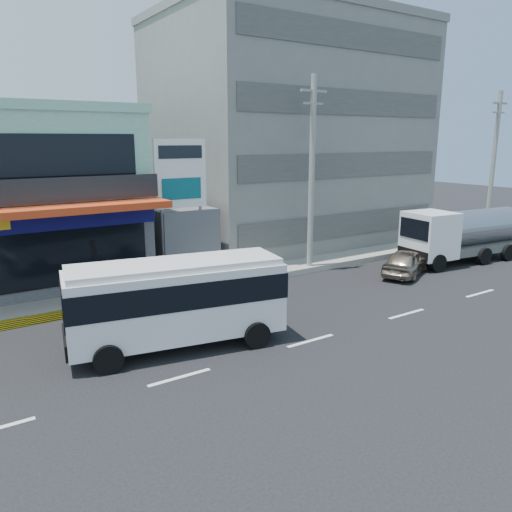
% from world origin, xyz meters
% --- Properties ---
extents(ground, '(120.00, 120.00, 0.00)m').
position_xyz_m(ground, '(0.00, 0.00, 0.00)').
color(ground, black).
rests_on(ground, ground).
extents(sidewalk, '(70.00, 5.00, 0.30)m').
position_xyz_m(sidewalk, '(5.00, 9.50, 0.15)').
color(sidewalk, gray).
rests_on(sidewalk, ground).
extents(concrete_building, '(16.00, 12.00, 14.00)m').
position_xyz_m(concrete_building, '(10.00, 15.00, 7.00)').
color(concrete_building, gray).
rests_on(concrete_building, ground).
extents(gap_structure, '(3.00, 6.00, 3.50)m').
position_xyz_m(gap_structure, '(0.00, 12.00, 1.75)').
color(gap_structure, '#404045').
rests_on(gap_structure, ground).
extents(satellite_dish, '(1.50, 1.50, 0.15)m').
position_xyz_m(satellite_dish, '(0.00, 11.00, 3.58)').
color(satellite_dish, slate).
rests_on(satellite_dish, gap_structure).
extents(billboard, '(2.60, 0.18, 6.90)m').
position_xyz_m(billboard, '(-0.50, 9.20, 4.93)').
color(billboard, gray).
rests_on(billboard, ground).
extents(utility_pole_near, '(1.60, 0.30, 10.00)m').
position_xyz_m(utility_pole_near, '(6.00, 7.40, 5.15)').
color(utility_pole_near, '#999993').
rests_on(utility_pole_near, ground).
extents(utility_pole_far, '(1.60, 0.30, 10.00)m').
position_xyz_m(utility_pole_far, '(22.00, 7.40, 5.15)').
color(utility_pole_far, '#999993').
rests_on(utility_pole_far, ground).
extents(minibus, '(7.42, 3.52, 2.98)m').
position_xyz_m(minibus, '(-4.07, 2.10, 1.78)').
color(minibus, silver).
rests_on(minibus, ground).
extents(sedan, '(4.33, 3.15, 1.37)m').
position_xyz_m(sedan, '(9.67, 4.05, 0.68)').
color(sedan, tan).
rests_on(sedan, ground).
extents(tanker_truck, '(7.89, 3.18, 3.03)m').
position_xyz_m(tanker_truck, '(14.39, 4.29, 1.63)').
color(tanker_truck, white).
rests_on(tanker_truck, ground).
extents(motorcycle_rider, '(1.62, 1.10, 1.97)m').
position_xyz_m(motorcycle_rider, '(-4.00, 5.63, 0.65)').
color(motorcycle_rider, '#4F0B1A').
rests_on(motorcycle_rider, ground).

